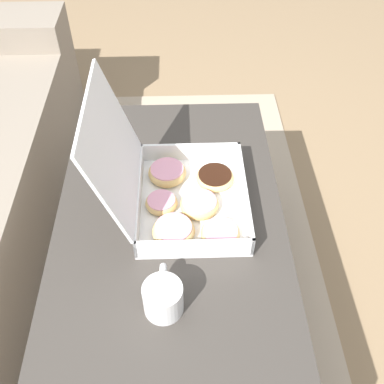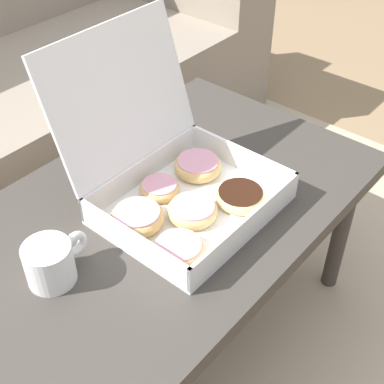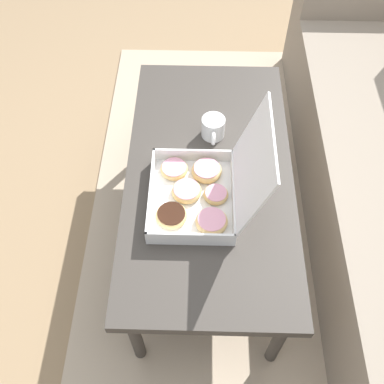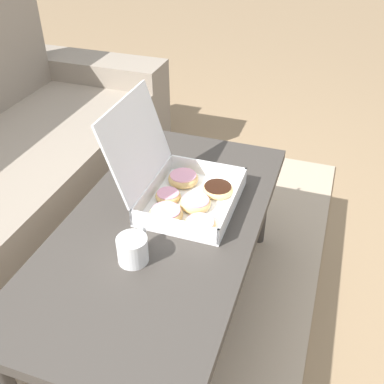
# 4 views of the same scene
# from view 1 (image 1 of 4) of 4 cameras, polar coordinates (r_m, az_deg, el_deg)

# --- Properties ---
(ground_plane) EXTENTS (12.00, 12.00, 0.00)m
(ground_plane) POSITION_cam_1_polar(r_m,az_deg,el_deg) (1.57, -6.23, -16.76)
(ground_plane) COLOR #937756
(area_rug) EXTENTS (2.61, 1.89, 0.01)m
(area_rug) POSITION_cam_1_polar(r_m,az_deg,el_deg) (1.62, -17.31, -16.35)
(area_rug) COLOR tan
(area_rug) RESTS_ON ground_plane
(coffee_table) EXTENTS (1.20, 0.62, 0.47)m
(coffee_table) POSITION_cam_1_polar(r_m,az_deg,el_deg) (1.20, -2.76, -7.76)
(coffee_table) COLOR #3D3833
(coffee_table) RESTS_ON ground_plane
(pastry_box) EXTENTS (0.36, 0.39, 0.35)m
(pastry_box) POSITION_cam_1_polar(r_m,az_deg,el_deg) (1.20, -1.78, -0.12)
(pastry_box) COLOR white
(pastry_box) RESTS_ON coffee_table
(coffee_mug) EXTENTS (0.13, 0.09, 0.08)m
(coffee_mug) POSITION_cam_1_polar(r_m,az_deg,el_deg) (1.03, -3.69, -13.18)
(coffee_mug) COLOR white
(coffee_mug) RESTS_ON coffee_table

